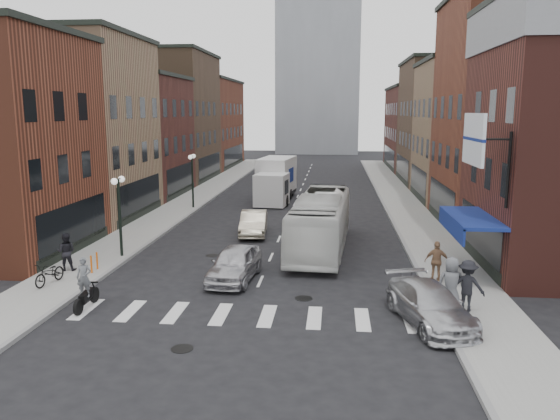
# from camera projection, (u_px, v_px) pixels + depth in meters

# --- Properties ---
(ground) EXTENTS (160.00, 160.00, 0.00)m
(ground) POSITION_uv_depth(u_px,v_px,m) (257.00, 289.00, 22.67)
(ground) COLOR black
(ground) RESTS_ON ground
(sidewalk_left) EXTENTS (3.00, 74.00, 0.15)m
(sidewalk_left) POSITION_uv_depth(u_px,v_px,m) (193.00, 199.00, 45.02)
(sidewalk_left) COLOR gray
(sidewalk_left) RESTS_ON ground
(sidewalk_right) EXTENTS (3.00, 74.00, 0.15)m
(sidewalk_right) POSITION_uv_depth(u_px,v_px,m) (402.00, 203.00, 43.36)
(sidewalk_right) COLOR gray
(sidewalk_right) RESTS_ON ground
(curb_left) EXTENTS (0.20, 74.00, 0.16)m
(curb_left) POSITION_uv_depth(u_px,v_px,m) (211.00, 201.00, 44.89)
(curb_left) COLOR gray
(curb_left) RESTS_ON ground
(curb_right) EXTENTS (0.20, 74.00, 0.16)m
(curb_right) POSITION_uv_depth(u_px,v_px,m) (383.00, 203.00, 43.52)
(curb_right) COLOR gray
(curb_right) RESTS_ON ground
(crosswalk_stripes) EXTENTS (12.00, 2.20, 0.01)m
(crosswalk_stripes) POSITION_uv_depth(u_px,v_px,m) (245.00, 315.00, 19.73)
(crosswalk_stripes) COLOR silver
(crosswalk_stripes) RESTS_ON ground
(bldg_left_mid_a) EXTENTS (10.30, 10.20, 12.30)m
(bldg_left_mid_a) POSITION_uv_depth(u_px,v_px,m) (65.00, 128.00, 36.74)
(bldg_left_mid_a) COLOR #9D7456
(bldg_left_mid_a) RESTS_ON ground
(bldg_left_mid_b) EXTENTS (10.30, 10.20, 10.30)m
(bldg_left_mid_b) POSITION_uv_depth(u_px,v_px,m) (123.00, 136.00, 46.71)
(bldg_left_mid_b) COLOR #4D211B
(bldg_left_mid_b) RESTS_ON ground
(bldg_left_far_a) EXTENTS (10.30, 12.20, 13.30)m
(bldg_left_far_a) POSITION_uv_depth(u_px,v_px,m) (162.00, 117.00, 57.21)
(bldg_left_far_a) COLOR brown
(bldg_left_far_a) RESTS_ON ground
(bldg_left_far_b) EXTENTS (10.30, 16.20, 11.30)m
(bldg_left_far_b) POSITION_uv_depth(u_px,v_px,m) (196.00, 124.00, 71.09)
(bldg_left_far_b) COLOR brown
(bldg_left_far_b) RESTS_ON ground
(bldg_right_mid_a) EXTENTS (10.30, 10.20, 14.30)m
(bldg_right_mid_a) POSITION_uv_depth(u_px,v_px,m) (529.00, 113.00, 33.62)
(bldg_right_mid_a) COLOR brown
(bldg_right_mid_a) RESTS_ON ground
(bldg_right_mid_b) EXTENTS (10.30, 10.20, 11.30)m
(bldg_right_mid_b) POSITION_uv_depth(u_px,v_px,m) (484.00, 132.00, 43.68)
(bldg_right_mid_b) COLOR #9D7456
(bldg_right_mid_b) RESTS_ON ground
(bldg_right_far_a) EXTENTS (10.30, 12.20, 12.30)m
(bldg_right_far_a) POSITION_uv_depth(u_px,v_px,m) (455.00, 122.00, 54.36)
(bldg_right_far_a) COLOR brown
(bldg_right_far_a) RESTS_ON ground
(bldg_right_far_b) EXTENTS (10.30, 16.20, 10.30)m
(bldg_right_far_b) POSITION_uv_depth(u_px,v_px,m) (430.00, 128.00, 68.24)
(bldg_right_far_b) COLOR #4D211B
(bldg_right_far_b) RESTS_ON ground
(awning_blue) EXTENTS (1.80, 5.00, 0.78)m
(awning_blue) POSITION_uv_depth(u_px,v_px,m) (467.00, 219.00, 23.77)
(awning_blue) COLOR navy
(awning_blue) RESTS_ON ground
(billboard_sign) EXTENTS (1.52, 3.00, 3.70)m
(billboard_sign) POSITION_uv_depth(u_px,v_px,m) (476.00, 141.00, 21.22)
(billboard_sign) COLOR black
(billboard_sign) RESTS_ON ground
(distant_tower) EXTENTS (14.00, 14.00, 50.00)m
(distant_tower) POSITION_uv_depth(u_px,v_px,m) (319.00, 7.00, 94.55)
(distant_tower) COLOR #9399A0
(distant_tower) RESTS_ON ground
(streetlamp_near) EXTENTS (0.32, 1.22, 4.11)m
(streetlamp_near) POSITION_uv_depth(u_px,v_px,m) (119.00, 201.00, 26.79)
(streetlamp_near) COLOR black
(streetlamp_near) RESTS_ON ground
(streetlamp_far) EXTENTS (0.32, 1.22, 4.11)m
(streetlamp_far) POSITION_uv_depth(u_px,v_px,m) (192.00, 171.00, 40.49)
(streetlamp_far) COLOR black
(streetlamp_far) RESTS_ON ground
(bike_rack) EXTENTS (0.08, 0.68, 0.80)m
(bike_rack) POSITION_uv_depth(u_px,v_px,m) (94.00, 262.00, 24.59)
(bike_rack) COLOR #D8590C
(bike_rack) RESTS_ON sidewalk_left
(box_truck) EXTENTS (3.01, 8.17, 3.46)m
(box_truck) POSITION_uv_depth(u_px,v_px,m) (275.00, 180.00, 44.46)
(box_truck) COLOR silver
(box_truck) RESTS_ON ground
(motorcycle_rider) EXTENTS (0.58, 1.95, 1.99)m
(motorcycle_rider) POSITION_uv_depth(u_px,v_px,m) (85.00, 285.00, 20.19)
(motorcycle_rider) COLOR black
(motorcycle_rider) RESTS_ON ground
(transit_bus) EXTENTS (3.23, 10.83, 2.98)m
(transit_bus) POSITION_uv_depth(u_px,v_px,m) (321.00, 222.00, 28.85)
(transit_bus) COLOR silver
(transit_bus) RESTS_ON ground
(sedan_left_near) EXTENTS (2.14, 4.50, 1.49)m
(sedan_left_near) POSITION_uv_depth(u_px,v_px,m) (235.00, 264.00, 23.72)
(sedan_left_near) COLOR silver
(sedan_left_near) RESTS_ON ground
(sedan_left_far) EXTENTS (1.85, 4.38, 1.41)m
(sedan_left_far) POSITION_uv_depth(u_px,v_px,m) (254.00, 223.00, 32.43)
(sedan_left_far) COLOR beige
(sedan_left_far) RESTS_ON ground
(curb_car) EXTENTS (3.08, 5.02, 1.36)m
(curb_car) POSITION_uv_depth(u_px,v_px,m) (430.00, 305.00, 18.83)
(curb_car) COLOR silver
(curb_car) RESTS_ON ground
(parked_bicycle) EXTENTS (0.90, 1.86, 0.94)m
(parked_bicycle) POSITION_uv_depth(u_px,v_px,m) (50.00, 273.00, 22.72)
(parked_bicycle) COLOR black
(parked_bicycle) RESTS_ON sidewalk_left
(ped_left_solo) EXTENTS (0.90, 0.61, 1.73)m
(ped_left_solo) POSITION_uv_depth(u_px,v_px,m) (66.00, 252.00, 24.64)
(ped_left_solo) COLOR black
(ped_left_solo) RESTS_ON sidewalk_left
(ped_right_a) EXTENTS (1.34, 0.93, 1.88)m
(ped_right_a) POSITION_uv_depth(u_px,v_px,m) (467.00, 286.00, 19.63)
(ped_right_a) COLOR black
(ped_right_a) RESTS_ON sidewalk_right
(ped_right_b) EXTENTS (1.05, 0.58, 1.72)m
(ped_right_b) POSITION_uv_depth(u_px,v_px,m) (437.00, 261.00, 23.12)
(ped_right_b) COLOR #876144
(ped_right_b) RESTS_ON sidewalk_right
(ped_right_c) EXTENTS (0.97, 0.65, 1.96)m
(ped_right_c) POSITION_uv_depth(u_px,v_px,m) (451.00, 284.00, 19.73)
(ped_right_c) COLOR #5B5D63
(ped_right_c) RESTS_ON sidewalk_right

